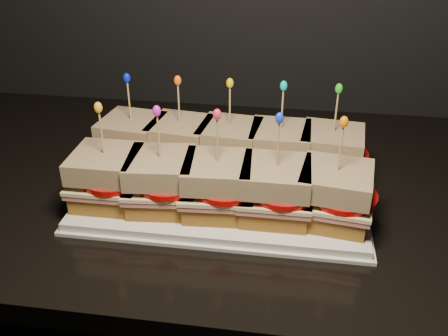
# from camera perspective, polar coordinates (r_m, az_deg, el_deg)

# --- Properties ---
(granite_slab) EXTENTS (2.57, 0.70, 0.03)m
(granite_slab) POSITION_cam_1_polar(r_m,az_deg,el_deg) (0.92, -5.67, -1.59)
(granite_slab) COLOR black
(granite_slab) RESTS_ON cabinet
(platter) EXTENTS (0.46, 0.28, 0.02)m
(platter) POSITION_cam_1_polar(r_m,az_deg,el_deg) (0.84, 0.00, -2.75)
(platter) COLOR silver
(platter) RESTS_ON granite_slab
(platter_rim) EXTENTS (0.47, 0.29, 0.01)m
(platter_rim) POSITION_cam_1_polar(r_m,az_deg,el_deg) (0.84, 0.00, -3.09)
(platter_rim) COLOR silver
(platter_rim) RESTS_ON granite_slab
(sandwich_0_bread_bot) EXTENTS (0.11, 0.11, 0.03)m
(sandwich_0_bread_bot) POSITION_cam_1_polar(r_m,az_deg,el_deg) (0.92, -10.20, 1.49)
(sandwich_0_bread_bot) COLOR brown
(sandwich_0_bread_bot) RESTS_ON platter
(sandwich_0_ham) EXTENTS (0.12, 0.12, 0.01)m
(sandwich_0_ham) POSITION_cam_1_polar(r_m,az_deg,el_deg) (0.91, -10.30, 2.47)
(sandwich_0_ham) COLOR #B95E51
(sandwich_0_ham) RESTS_ON sandwich_0_bread_bot
(sandwich_0_cheese) EXTENTS (0.12, 0.12, 0.01)m
(sandwich_0_cheese) POSITION_cam_1_polar(r_m,az_deg,el_deg) (0.91, -10.33, 2.86)
(sandwich_0_cheese) COLOR beige
(sandwich_0_cheese) RESTS_ON sandwich_0_ham
(sandwich_0_tomato) EXTENTS (0.10, 0.10, 0.01)m
(sandwich_0_tomato) POSITION_cam_1_polar(r_m,az_deg,el_deg) (0.90, -9.76, 3.08)
(sandwich_0_tomato) COLOR #B30A08
(sandwich_0_tomato) RESTS_ON sandwich_0_cheese
(sandwich_0_bread_top) EXTENTS (0.11, 0.11, 0.03)m
(sandwich_0_bread_top) POSITION_cam_1_polar(r_m,az_deg,el_deg) (0.90, -10.50, 4.52)
(sandwich_0_bread_top) COLOR #512C11
(sandwich_0_bread_top) RESTS_ON sandwich_0_tomato
(sandwich_0_pick) EXTENTS (0.00, 0.00, 0.09)m
(sandwich_0_pick) POSITION_cam_1_polar(r_m,az_deg,el_deg) (0.88, -10.77, 7.31)
(sandwich_0_pick) COLOR tan
(sandwich_0_pick) RESTS_ON sandwich_0_bread_top
(sandwich_0_frill) EXTENTS (0.01, 0.01, 0.02)m
(sandwich_0_frill) POSITION_cam_1_polar(r_m,az_deg,el_deg) (0.86, -11.05, 10.08)
(sandwich_0_frill) COLOR #0814E0
(sandwich_0_frill) RESTS_ON sandwich_0_pick
(sandwich_1_bread_bot) EXTENTS (0.11, 0.11, 0.03)m
(sandwich_1_bread_bot) POSITION_cam_1_polar(r_m,az_deg,el_deg) (0.90, -4.90, 1.12)
(sandwich_1_bread_bot) COLOR brown
(sandwich_1_bread_bot) RESTS_ON platter
(sandwich_1_ham) EXTENTS (0.12, 0.12, 0.01)m
(sandwich_1_ham) POSITION_cam_1_polar(r_m,az_deg,el_deg) (0.89, -4.95, 2.12)
(sandwich_1_ham) COLOR #B95E51
(sandwich_1_ham) RESTS_ON sandwich_1_bread_bot
(sandwich_1_cheese) EXTENTS (0.12, 0.12, 0.01)m
(sandwich_1_cheese) POSITION_cam_1_polar(r_m,az_deg,el_deg) (0.89, -4.96, 2.53)
(sandwich_1_cheese) COLOR beige
(sandwich_1_cheese) RESTS_ON sandwich_1_ham
(sandwich_1_tomato) EXTENTS (0.10, 0.10, 0.01)m
(sandwich_1_tomato) POSITION_cam_1_polar(r_m,az_deg,el_deg) (0.87, -4.31, 2.74)
(sandwich_1_tomato) COLOR #B30A08
(sandwich_1_tomato) RESTS_ON sandwich_1_cheese
(sandwich_1_bread_top) EXTENTS (0.11, 0.11, 0.03)m
(sandwich_1_bread_top) POSITION_cam_1_polar(r_m,az_deg,el_deg) (0.87, -5.05, 4.23)
(sandwich_1_bread_top) COLOR #512C11
(sandwich_1_bread_top) RESTS_ON sandwich_1_tomato
(sandwich_1_pick) EXTENTS (0.00, 0.00, 0.09)m
(sandwich_1_pick) POSITION_cam_1_polar(r_m,az_deg,el_deg) (0.85, -5.18, 7.09)
(sandwich_1_pick) COLOR tan
(sandwich_1_pick) RESTS_ON sandwich_1_bread_top
(sandwich_1_frill) EXTENTS (0.01, 0.01, 0.02)m
(sandwich_1_frill) POSITION_cam_1_polar(r_m,az_deg,el_deg) (0.84, -5.32, 9.94)
(sandwich_1_frill) COLOR #F7610F
(sandwich_1_frill) RESTS_ON sandwich_1_pick
(sandwich_2_bread_bot) EXTENTS (0.11, 0.11, 0.03)m
(sandwich_2_bread_bot) POSITION_cam_1_polar(r_m,az_deg,el_deg) (0.88, 0.63, 0.73)
(sandwich_2_bread_bot) COLOR brown
(sandwich_2_bread_bot) RESTS_ON platter
(sandwich_2_ham) EXTENTS (0.12, 0.11, 0.01)m
(sandwich_2_ham) POSITION_cam_1_polar(r_m,az_deg,el_deg) (0.87, 0.63, 1.75)
(sandwich_2_ham) COLOR #B95E51
(sandwich_2_ham) RESTS_ON sandwich_2_bread_bot
(sandwich_2_cheese) EXTENTS (0.12, 0.12, 0.01)m
(sandwich_2_cheese) POSITION_cam_1_polar(r_m,az_deg,el_deg) (0.87, 0.63, 2.16)
(sandwich_2_cheese) COLOR beige
(sandwich_2_cheese) RESTS_ON sandwich_2_ham
(sandwich_2_tomato) EXTENTS (0.10, 0.10, 0.01)m
(sandwich_2_tomato) POSITION_cam_1_polar(r_m,az_deg,el_deg) (0.86, 1.37, 2.37)
(sandwich_2_tomato) COLOR #B30A08
(sandwich_2_tomato) RESTS_ON sandwich_2_cheese
(sandwich_2_bread_top) EXTENTS (0.11, 0.11, 0.03)m
(sandwich_2_bread_top) POSITION_cam_1_polar(r_m,az_deg,el_deg) (0.86, 0.65, 3.88)
(sandwich_2_bread_top) COLOR #512C11
(sandwich_2_bread_top) RESTS_ON sandwich_2_tomato
(sandwich_2_pick) EXTENTS (0.00, 0.00, 0.09)m
(sandwich_2_pick) POSITION_cam_1_polar(r_m,az_deg,el_deg) (0.84, 0.66, 6.79)
(sandwich_2_pick) COLOR tan
(sandwich_2_pick) RESTS_ON sandwich_2_bread_top
(sandwich_2_frill) EXTENTS (0.01, 0.01, 0.02)m
(sandwich_2_frill) POSITION_cam_1_polar(r_m,az_deg,el_deg) (0.82, 0.68, 9.69)
(sandwich_2_frill) COLOR #E8BA08
(sandwich_2_frill) RESTS_ON sandwich_2_pick
(sandwich_3_bread_bot) EXTENTS (0.10, 0.10, 0.03)m
(sandwich_3_bread_bot) POSITION_cam_1_polar(r_m,az_deg,el_deg) (0.88, 6.28, 0.33)
(sandwich_3_bread_bot) COLOR brown
(sandwich_3_bread_bot) RESTS_ON platter
(sandwich_3_ham) EXTENTS (0.11, 0.11, 0.01)m
(sandwich_3_ham) POSITION_cam_1_polar(r_m,az_deg,el_deg) (0.87, 6.34, 1.35)
(sandwich_3_ham) COLOR #B95E51
(sandwich_3_ham) RESTS_ON sandwich_3_bread_bot
(sandwich_3_cheese) EXTENTS (0.11, 0.11, 0.01)m
(sandwich_3_cheese) POSITION_cam_1_polar(r_m,az_deg,el_deg) (0.86, 6.37, 1.76)
(sandwich_3_cheese) COLOR beige
(sandwich_3_cheese) RESTS_ON sandwich_3_ham
(sandwich_3_tomato) EXTENTS (0.10, 0.10, 0.01)m
(sandwich_3_tomato) POSITION_cam_1_polar(r_m,az_deg,el_deg) (0.86, 7.18, 1.96)
(sandwich_3_tomato) COLOR #B30A08
(sandwich_3_tomato) RESTS_ON sandwich_3_cheese
(sandwich_3_bread_top) EXTENTS (0.10, 0.10, 0.03)m
(sandwich_3_bread_top) POSITION_cam_1_polar(r_m,az_deg,el_deg) (0.85, 6.47, 3.49)
(sandwich_3_bread_top) COLOR #512C11
(sandwich_3_bread_top) RESTS_ON sandwich_3_tomato
(sandwich_3_pick) EXTENTS (0.00, 0.00, 0.09)m
(sandwich_3_pick) POSITION_cam_1_polar(r_m,az_deg,el_deg) (0.83, 6.65, 6.41)
(sandwich_3_pick) COLOR tan
(sandwich_3_pick) RESTS_ON sandwich_3_bread_top
(sandwich_3_frill) EXTENTS (0.01, 0.01, 0.02)m
(sandwich_3_frill) POSITION_cam_1_polar(r_m,az_deg,el_deg) (0.82, 6.83, 9.32)
(sandwich_3_frill) COLOR #08B8A8
(sandwich_3_frill) RESTS_ON sandwich_3_pick
(sandwich_4_bread_bot) EXTENTS (0.11, 0.11, 0.03)m
(sandwich_4_bread_bot) POSITION_cam_1_polar(r_m,az_deg,el_deg) (0.88, 11.95, -0.08)
(sandwich_4_bread_bot) COLOR brown
(sandwich_4_bread_bot) RESTS_ON platter
(sandwich_4_ham) EXTENTS (0.12, 0.11, 0.01)m
(sandwich_4_ham) POSITION_cam_1_polar(r_m,az_deg,el_deg) (0.87, 12.07, 0.93)
(sandwich_4_ham) COLOR #B95E51
(sandwich_4_ham) RESTS_ON sandwich_4_bread_bot
(sandwich_4_cheese) EXTENTS (0.12, 0.12, 0.01)m
(sandwich_4_cheese) POSITION_cam_1_polar(r_m,az_deg,el_deg) (0.87, 12.12, 1.34)
(sandwich_4_cheese) COLOR beige
(sandwich_4_cheese) RESTS_ON sandwich_4_ham
(sandwich_4_tomato) EXTENTS (0.10, 0.10, 0.01)m
(sandwich_4_tomato) POSITION_cam_1_polar(r_m,az_deg,el_deg) (0.86, 12.98, 1.54)
(sandwich_4_tomato) COLOR #B30A08
(sandwich_4_tomato) RESTS_ON sandwich_4_cheese
(sandwich_4_bread_top) EXTENTS (0.11, 0.11, 0.03)m
(sandwich_4_bread_top) POSITION_cam_1_polar(r_m,az_deg,el_deg) (0.85, 12.32, 3.06)
(sandwich_4_bread_top) COLOR #512C11
(sandwich_4_bread_top) RESTS_ON sandwich_4_tomato
(sandwich_4_pick) EXTENTS (0.00, 0.00, 0.09)m
(sandwich_4_pick) POSITION_cam_1_polar(r_m,az_deg,el_deg) (0.84, 12.66, 5.95)
(sandwich_4_pick) COLOR tan
(sandwich_4_pick) RESTS_ON sandwich_4_bread_top
(sandwich_4_frill) EXTENTS (0.01, 0.01, 0.02)m
(sandwich_4_frill) POSITION_cam_1_polar(r_m,az_deg,el_deg) (0.82, 13.00, 8.84)
(sandwich_4_frill) COLOR green
(sandwich_4_frill) RESTS_ON sandwich_4_pick
(sandwich_5_bread_bot) EXTENTS (0.10, 0.10, 0.03)m
(sandwich_5_bread_bot) POSITION_cam_1_polar(r_m,az_deg,el_deg) (0.81, -12.95, -2.79)
(sandwich_5_bread_bot) COLOR brown
(sandwich_5_bread_bot) RESTS_ON platter
(sandwich_5_ham) EXTENTS (0.11, 0.10, 0.01)m
(sandwich_5_ham) POSITION_cam_1_polar(r_m,az_deg,el_deg) (0.80, -13.09, -1.72)
(sandwich_5_ham) COLOR #B95E51
(sandwich_5_ham) RESTS_ON sandwich_5_bread_bot
(sandwich_5_cheese) EXTENTS (0.11, 0.11, 0.01)m
(sandwich_5_cheese) POSITION_cam_1_polar(r_m,az_deg,el_deg) (0.80, -13.15, -1.29)
(sandwich_5_cheese) COLOR beige
(sandwich_5_cheese) RESTS_ON sandwich_5_ham
(sandwich_5_tomato) EXTENTS (0.10, 0.10, 0.01)m
(sandwich_5_tomato) POSITION_cam_1_polar(r_m,az_deg,el_deg) (0.79, -12.54, -1.11)
(sandwich_5_tomato) COLOR #B30A08
(sandwich_5_tomato) RESTS_ON sandwich_5_cheese
(sandwich_5_bread_top) EXTENTS (0.10, 0.10, 0.03)m
(sandwich_5_bread_top) POSITION_cam_1_polar(r_m,az_deg,el_deg) (0.79, -13.38, 0.53)
(sandwich_5_bread_top) COLOR #512C11
(sandwich_5_bread_top) RESTS_ON sandwich_5_tomato
(sandwich_5_pick) EXTENTS (0.00, 0.00, 0.09)m
(sandwich_5_pick) POSITION_cam_1_polar(r_m,az_deg,el_deg) (0.77, -13.78, 3.62)
(sandwich_5_pick) COLOR tan
(sandwich_5_pick) RESTS_ON sandwich_5_bread_top
(sandwich_5_frill) EXTENTS (0.01, 0.01, 0.02)m
(sandwich_5_frill) POSITION_cam_1_polar(r_m,az_deg,el_deg) (0.75, -14.18, 6.73)
(sandwich_5_frill) COLOR orange
(sandwich_5_frill) RESTS_ON sandwich_5_pick
(sandwich_6_bread_bot) EXTENTS (0.11, 0.11, 0.03)m
(sandwich_6_bread_bot) POSITION_cam_1_polar(r_m,az_deg,el_deg) (0.79, -7.00, -3.34)
(sandwich_6_bread_bot) COLOR brown
(sandwich_6_bread_bot) RESTS_ON platter
(sandwich_6_ham) EXTENTS (0.12, 0.11, 0.01)m
(sandwich_6_ham) POSITION_cam_1_polar(r_m,az_deg,el_deg) (0.78, -7.08, -2.24)
(sandwich_6_ham) COLOR #B95E51
(sandwich_6_ham) RESTS_ON sandwich_6_bread_bot
(sandwich_6_cheese) EXTENTS (0.12, 0.12, 0.01)m
(sandwich_6_cheese) POSITION_cam_1_polar(r_m,az_deg,el_deg) (0.77, -7.11, -1.80)
(sandwich_6_cheese) COLOR beige
(sandwich_6_cheese) RESTS_ON sandwich_6_ham
(sandwich_6_tomato) EXTENTS (0.10, 0.10, 0.01)m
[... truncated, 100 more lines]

